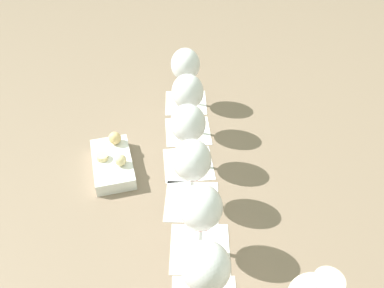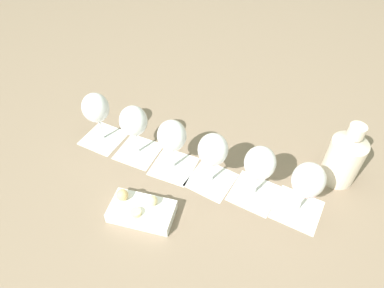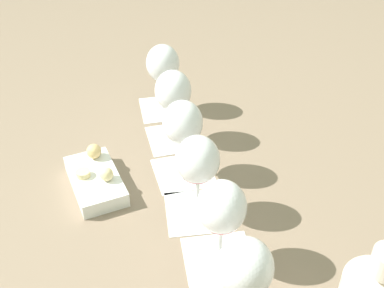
% 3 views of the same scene
% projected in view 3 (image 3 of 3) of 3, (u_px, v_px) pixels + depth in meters
% --- Properties ---
extents(ground_plane, '(8.00, 8.00, 0.00)m').
position_uv_depth(ground_plane, '(192.00, 190.00, 0.97)').
color(ground_plane, '#7F6B56').
extents(tasting_card_1, '(0.17, 0.17, 0.00)m').
position_uv_depth(tasting_card_1, '(219.00, 260.00, 0.83)').
color(tasting_card_1, white).
rests_on(tasting_card_1, ground_plane).
extents(tasting_card_2, '(0.17, 0.17, 0.00)m').
position_uv_depth(tasting_card_2, '(197.00, 211.00, 0.92)').
color(tasting_card_2, white).
rests_on(tasting_card_2, ground_plane).
extents(tasting_card_3, '(0.17, 0.17, 0.00)m').
position_uv_depth(tasting_card_3, '(183.00, 172.00, 1.02)').
color(tasting_card_3, white).
rests_on(tasting_card_3, ground_plane).
extents(tasting_card_4, '(0.17, 0.17, 0.00)m').
position_uv_depth(tasting_card_4, '(174.00, 138.00, 1.12)').
color(tasting_card_4, white).
rests_on(tasting_card_4, ground_plane).
extents(tasting_card_5, '(0.17, 0.17, 0.00)m').
position_uv_depth(tasting_card_5, '(165.00, 108.00, 1.22)').
color(tasting_card_5, white).
rests_on(tasting_card_5, ground_plane).
extents(wine_glass_0, '(0.08, 0.08, 0.17)m').
position_uv_depth(wine_glass_0, '(245.00, 271.00, 0.66)').
color(wine_glass_0, white).
rests_on(wine_glass_0, tasting_card_0).
extents(wine_glass_1, '(0.08, 0.08, 0.17)m').
position_uv_depth(wine_glass_1, '(221.00, 211.00, 0.76)').
color(wine_glass_1, white).
rests_on(wine_glass_1, tasting_card_1).
extents(wine_glass_2, '(0.08, 0.08, 0.17)m').
position_uv_depth(wine_glass_2, '(198.00, 163.00, 0.85)').
color(wine_glass_2, white).
rests_on(wine_glass_2, tasting_card_2).
extents(wine_glass_3, '(0.08, 0.08, 0.17)m').
position_uv_depth(wine_glass_3, '(183.00, 126.00, 0.95)').
color(wine_glass_3, white).
rests_on(wine_glass_3, tasting_card_3).
extents(wine_glass_4, '(0.08, 0.08, 0.17)m').
position_uv_depth(wine_glass_4, '(173.00, 94.00, 1.05)').
color(wine_glass_4, white).
rests_on(wine_glass_4, tasting_card_4).
extents(wine_glass_5, '(0.08, 0.08, 0.17)m').
position_uv_depth(wine_glass_5, '(163.00, 66.00, 1.15)').
color(wine_glass_5, white).
rests_on(wine_glass_5, tasting_card_5).
extents(snack_dish, '(0.17, 0.19, 0.06)m').
position_uv_depth(snack_dish, '(96.00, 179.00, 0.97)').
color(snack_dish, white).
rests_on(snack_dish, ground_plane).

